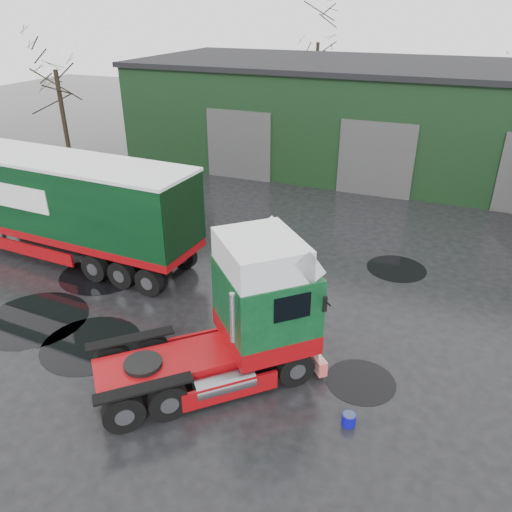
{
  "coord_description": "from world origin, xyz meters",
  "views": [
    {
      "loc": [
        5.92,
        -12.59,
        9.45
      ],
      "look_at": [
        0.15,
        1.55,
        1.7
      ],
      "focal_mm": 35.0,
      "sensor_mm": 36.0,
      "label": 1
    }
  ],
  "objects": [
    {
      "name": "ground",
      "position": [
        0.0,
        0.0,
        0.0
      ],
      "size": [
        100.0,
        100.0,
        0.0
      ],
      "primitive_type": "plane",
      "color": "black"
    },
    {
      "name": "puddle_3",
      "position": [
        4.53,
        -1.44,
        0.0
      ],
      "size": [
        1.96,
        1.96,
        0.01
      ],
      "primitive_type": "cylinder",
      "color": "black",
      "rests_on": "ground"
    },
    {
      "name": "puddle_1",
      "position": [
        4.5,
        5.75,
        0.0
      ],
      "size": [
        2.34,
        2.34,
        0.01
      ],
      "primitive_type": "cylinder",
      "color": "black",
      "rests_on": "ground"
    },
    {
      "name": "warehouse",
      "position": [
        2.0,
        20.0,
        3.16
      ],
      "size": [
        32.4,
        12.4,
        6.3
      ],
      "color": "black",
      "rests_on": "ground"
    },
    {
      "name": "hero_tractor",
      "position": [
        0.42,
        -3.0,
        2.06
      ],
      "size": [
        6.75,
        6.6,
        4.12
      ],
      "primitive_type": null,
      "rotation": [
        0.0,
        0.0,
        -0.81
      ],
      "color": "#0C3C1D",
      "rests_on": "ground"
    },
    {
      "name": "puddle_0",
      "position": [
        -3.56,
        -2.9,
        0.0
      ],
      "size": [
        3.07,
        3.07,
        0.01
      ],
      "primitive_type": "cylinder",
      "color": "black",
      "rests_on": "ground"
    },
    {
      "name": "tree_back_a",
      "position": [
        -6.0,
        30.0,
        4.75
      ],
      "size": [
        4.4,
        4.4,
        9.5
      ],
      "primitive_type": null,
      "color": "black",
      "rests_on": "ground"
    },
    {
      "name": "wash_bucket",
      "position": [
        4.57,
        -3.14,
        0.16
      ],
      "size": [
        0.44,
        0.44,
        0.33
      ],
      "primitive_type": "cylinder",
      "rotation": [
        0.0,
        0.0,
        0.28
      ],
      "color": "#0A079F",
      "rests_on": "ground"
    },
    {
      "name": "tree_left",
      "position": [
        -17.0,
        12.0,
        4.25
      ],
      "size": [
        4.4,
        4.4,
        8.5
      ],
      "primitive_type": null,
      "color": "black",
      "rests_on": "ground"
    },
    {
      "name": "trailer_left",
      "position": [
        -9.22,
        1.78,
        2.13
      ],
      "size": [
        13.81,
        3.52,
        4.25
      ],
      "primitive_type": null,
      "rotation": [
        0.0,
        0.0,
        1.52
      ],
      "color": "silver",
      "rests_on": "ground"
    },
    {
      "name": "puddle_2",
      "position": [
        -6.21,
        -2.48,
        0.0
      ],
      "size": [
        3.49,
        3.49,
        0.01
      ],
      "primitive_type": "cylinder",
      "color": "black",
      "rests_on": "ground"
    },
    {
      "name": "puddle_4",
      "position": [
        -6.07,
        0.93,
        0.0
      ],
      "size": [
        3.28,
        3.28,
        0.01
      ],
      "primitive_type": "cylinder",
      "color": "black",
      "rests_on": "ground"
    }
  ]
}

